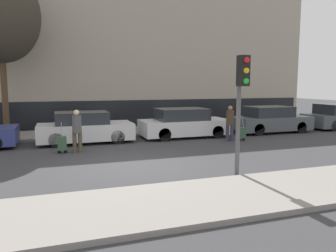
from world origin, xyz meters
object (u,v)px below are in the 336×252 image
(parked_car_1, at_px, (85,128))
(trolley_left, at_px, (62,143))
(pedestrian_right, at_px, (230,121))
(traffic_light, at_px, (241,91))
(parked_car_3, at_px, (270,120))
(trolley_right, at_px, (242,133))
(pedestrian_left, at_px, (77,129))
(parked_car_2, at_px, (184,124))
(bare_tree_near_crossing, at_px, (0,15))

(parked_car_1, bearing_deg, trolley_left, -116.20)
(pedestrian_right, height_order, traffic_light, traffic_light)
(parked_car_1, height_order, parked_car_3, parked_car_3)
(pedestrian_right, bearing_deg, parked_car_1, 0.45)
(trolley_left, distance_m, trolley_right, 7.76)
(parked_car_1, bearing_deg, pedestrian_left, -102.26)
(parked_car_3, height_order, pedestrian_left, pedestrian_left)
(parked_car_1, relative_size, trolley_right, 3.51)
(parked_car_3, height_order, traffic_light, traffic_light)
(parked_car_2, relative_size, parked_car_3, 1.03)
(trolley_right, xyz_separation_m, traffic_light, (-3.24, -5.17, 2.00))
(trolley_left, xyz_separation_m, pedestrian_right, (7.23, 0.38, 0.52))
(trolley_left, bearing_deg, parked_car_1, 63.80)
(parked_car_2, distance_m, parked_car_3, 4.92)
(trolley_left, relative_size, pedestrian_right, 0.74)
(parked_car_3, relative_size, pedestrian_left, 2.58)
(trolley_right, height_order, traffic_light, traffic_light)
(bare_tree_near_crossing, bearing_deg, trolley_right, -22.59)
(parked_car_1, bearing_deg, bare_tree_near_crossing, 144.37)
(pedestrian_right, bearing_deg, bare_tree_near_crossing, -7.74)
(parked_car_3, distance_m, pedestrian_right, 3.78)
(trolley_right, bearing_deg, pedestrian_right, 164.71)
(parked_car_2, relative_size, traffic_light, 1.30)
(parked_car_2, height_order, traffic_light, traffic_light)
(parked_car_1, bearing_deg, traffic_light, -63.15)
(parked_car_1, relative_size, traffic_light, 1.23)
(trolley_right, xyz_separation_m, bare_tree_near_crossing, (-10.16, 4.23, 5.30))
(pedestrian_left, height_order, trolley_left, pedestrian_left)
(parked_car_1, xyz_separation_m, parked_car_2, (4.67, 0.04, 0.01))
(parked_car_2, bearing_deg, trolley_left, -159.99)
(parked_car_2, distance_m, pedestrian_right, 2.30)
(pedestrian_left, distance_m, trolley_right, 7.24)
(bare_tree_near_crossing, bearing_deg, pedestrian_left, -56.78)
(trolley_left, bearing_deg, trolley_right, 1.77)
(parked_car_2, xyz_separation_m, pedestrian_left, (-5.12, -2.11, 0.26))
(parked_car_2, xyz_separation_m, bare_tree_near_crossing, (-8.08, 2.40, 5.01))
(traffic_light, height_order, bare_tree_near_crossing, bare_tree_near_crossing)
(parked_car_1, xyz_separation_m, trolley_left, (-1.00, -2.03, -0.27))
(pedestrian_right, relative_size, trolley_right, 1.38)
(pedestrian_right, distance_m, bare_tree_near_crossing, 11.50)
(pedestrian_left, xyz_separation_m, trolley_left, (-0.55, 0.04, -0.54))
(traffic_light, bearing_deg, trolley_right, 57.90)
(parked_car_3, xyz_separation_m, bare_tree_near_crossing, (-13.00, 2.39, 5.01))
(parked_car_1, height_order, pedestrian_left, pedestrian_left)
(pedestrian_left, xyz_separation_m, trolley_right, (7.21, 0.28, -0.55))
(parked_car_1, height_order, pedestrian_right, pedestrian_right)
(trolley_right, relative_size, traffic_light, 0.35)
(parked_car_1, relative_size, trolley_left, 3.46)
(pedestrian_left, xyz_separation_m, pedestrian_right, (6.68, 0.43, -0.01))
(pedestrian_right, bearing_deg, trolley_right, 179.94)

